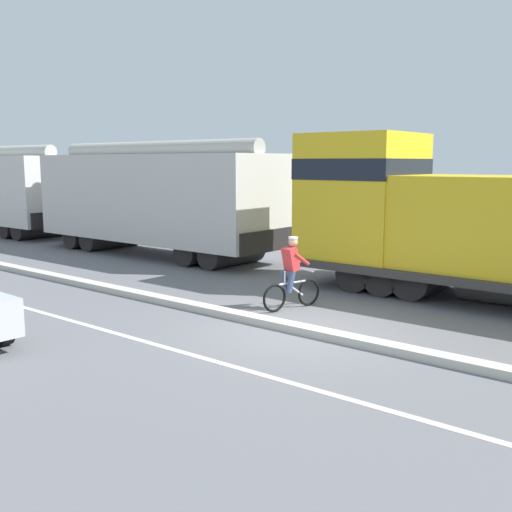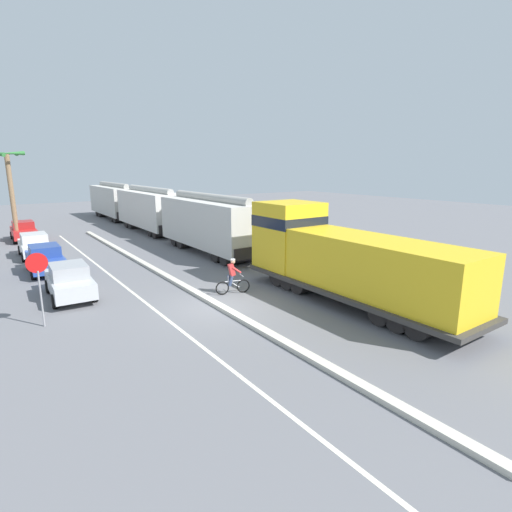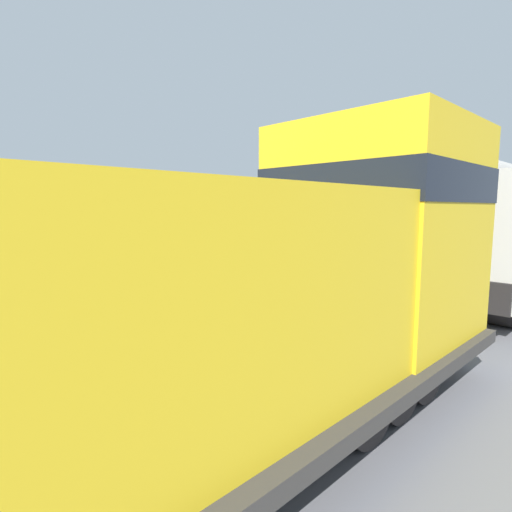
% 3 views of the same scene
% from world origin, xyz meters
% --- Properties ---
extents(ground_plane, '(120.00, 120.00, 0.00)m').
position_xyz_m(ground_plane, '(0.00, 0.00, 0.00)').
color(ground_plane, slate).
extents(median_curb, '(0.36, 36.00, 0.16)m').
position_xyz_m(median_curb, '(0.00, 6.00, 0.08)').
color(median_curb, beige).
rests_on(median_curb, ground).
extents(lane_stripe, '(0.14, 36.00, 0.01)m').
position_xyz_m(lane_stripe, '(-2.40, 6.00, 0.00)').
color(lane_stripe, silver).
rests_on(lane_stripe, ground).
extents(locomotive, '(3.10, 11.61, 4.20)m').
position_xyz_m(locomotive, '(5.13, -2.15, 1.80)').
color(locomotive, gold).
rests_on(locomotive, ground).
extents(hopper_car_lead, '(2.90, 10.60, 4.18)m').
position_xyz_m(hopper_car_lead, '(5.13, 10.01, 2.08)').
color(hopper_car_lead, beige).
rests_on(hopper_car_lead, ground).
extents(hopper_car_middle, '(2.90, 10.60, 4.18)m').
position_xyz_m(hopper_car_middle, '(5.13, 21.61, 2.08)').
color(hopper_car_middle, silver).
rests_on(hopper_car_middle, ground).
extents(hopper_car_trailing, '(2.90, 10.60, 4.18)m').
position_xyz_m(hopper_car_trailing, '(5.13, 33.21, 2.08)').
color(hopper_car_trailing, beige).
rests_on(hopper_car_trailing, ground).
extents(parked_car_silver, '(1.96, 4.26, 1.62)m').
position_xyz_m(parked_car_silver, '(-4.99, 5.11, 0.82)').
color(parked_car_silver, '#B7BABF').
rests_on(parked_car_silver, ground).
extents(parked_car_blue, '(1.88, 4.23, 1.62)m').
position_xyz_m(parked_car_blue, '(-5.24, 10.73, 0.82)').
color(parked_car_blue, '#28479E').
rests_on(parked_car_blue, ground).
extents(parked_car_white, '(1.88, 4.22, 1.62)m').
position_xyz_m(parked_car_white, '(-5.22, 15.69, 0.82)').
color(parked_car_white, silver).
rests_on(parked_car_white, ground).
extents(parked_car_red, '(1.86, 4.21, 1.62)m').
position_xyz_m(parked_car_red, '(-5.18, 23.06, 0.82)').
color(parked_car_red, red).
rests_on(parked_car_red, ground).
extents(cyclist, '(1.67, 0.59, 1.71)m').
position_xyz_m(cyclist, '(1.50, 1.20, 0.82)').
color(cyclist, black).
rests_on(cyclist, ground).
extents(stop_sign, '(0.76, 0.08, 2.88)m').
position_xyz_m(stop_sign, '(-6.53, 1.94, 2.02)').
color(stop_sign, gray).
rests_on(stop_sign, ground).
extents(palm_tree_near, '(2.57, 2.67, 7.23)m').
position_xyz_m(palm_tree_near, '(-5.76, 22.12, 5.22)').
color(palm_tree_near, '#846647').
rests_on(palm_tree_near, ground).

